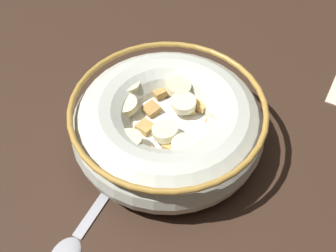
# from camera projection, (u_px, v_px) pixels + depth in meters

# --- Properties ---
(ground_plane) EXTENTS (1.21, 1.21, 0.02)m
(ground_plane) POSITION_uv_depth(u_px,v_px,m) (168.00, 149.00, 0.49)
(ground_plane) COLOR #332116
(cereal_bowl) EXTENTS (0.20, 0.20, 0.06)m
(cereal_bowl) POSITION_uv_depth(u_px,v_px,m) (168.00, 124.00, 0.45)
(cereal_bowl) COLOR beige
(cereal_bowl) RESTS_ON ground_plane
(spoon) EXTENTS (0.07, 0.16, 0.01)m
(spoon) POSITION_uv_depth(u_px,v_px,m) (83.00, 227.00, 0.41)
(spoon) COLOR #A5A5AD
(spoon) RESTS_ON ground_plane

